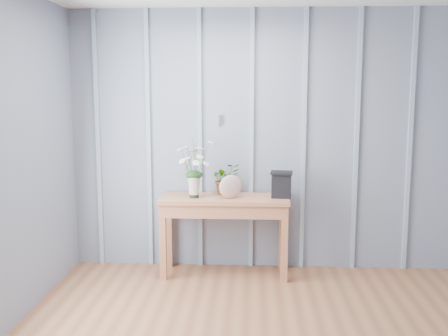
# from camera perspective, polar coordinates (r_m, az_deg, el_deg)

# --- Properties ---
(room_shell) EXTENTS (4.00, 4.50, 2.50)m
(room_shell) POSITION_cam_1_polar(r_m,az_deg,el_deg) (3.72, 6.98, 12.21)
(room_shell) COLOR gray
(room_shell) RESTS_ON ground
(sideboard) EXTENTS (1.20, 0.45, 0.75)m
(sideboard) POSITION_cam_1_polar(r_m,az_deg,el_deg) (4.92, 0.03, -4.46)
(sideboard) COLOR #A86541
(sideboard) RESTS_ON ground
(daisy_vase) EXTENTS (0.39, 0.30, 0.55)m
(daisy_vase) POSITION_cam_1_polar(r_m,az_deg,el_deg) (4.81, -3.30, 0.81)
(daisy_vase) COLOR black
(daisy_vase) RESTS_ON sideboard
(spider_plant) EXTENTS (0.35, 0.34, 0.30)m
(spider_plant) POSITION_cam_1_polar(r_m,az_deg,el_deg) (4.99, 0.14, -1.17)
(spider_plant) COLOR #143B17
(spider_plant) RESTS_ON sideboard
(felt_disc_vessel) EXTENTS (0.23, 0.14, 0.22)m
(felt_disc_vessel) POSITION_cam_1_polar(r_m,az_deg,el_deg) (4.80, 0.73, -2.06)
(felt_disc_vessel) COLOR #8D485E
(felt_disc_vessel) RESTS_ON sideboard
(carved_box) EXTENTS (0.21, 0.17, 0.24)m
(carved_box) POSITION_cam_1_polar(r_m,az_deg,el_deg) (4.87, 6.27, -1.77)
(carved_box) COLOR black
(carved_box) RESTS_ON sideboard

